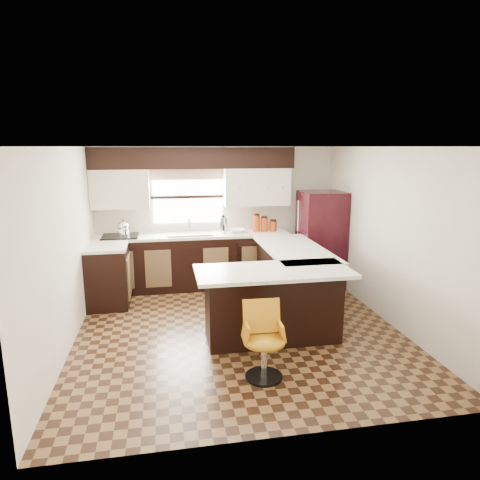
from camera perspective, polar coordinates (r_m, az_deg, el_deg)
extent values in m
plane|color=#49301A|center=(5.86, -0.22, -11.86)|extent=(4.40, 4.40, 0.00)
plane|color=silver|center=(5.34, -0.24, 12.33)|extent=(4.40, 4.40, 0.00)
plane|color=beige|center=(7.61, -3.11, 3.24)|extent=(4.40, 0.00, 4.40)
plane|color=beige|center=(3.42, 6.27, -8.29)|extent=(4.40, 0.00, 4.40)
plane|color=beige|center=(5.52, -22.23, -1.15)|extent=(0.00, 4.40, 4.40)
plane|color=beige|center=(6.19, 19.30, 0.45)|extent=(0.00, 4.40, 4.40)
cube|color=black|center=(7.44, -6.20, -2.95)|extent=(3.30, 0.60, 0.90)
cube|color=black|center=(6.85, -17.16, -4.77)|extent=(0.60, 0.70, 0.90)
cube|color=silver|center=(7.33, -6.28, 0.62)|extent=(3.30, 0.60, 0.04)
cube|color=silver|center=(6.73, -17.42, -0.92)|extent=(0.60, 0.70, 0.04)
cube|color=black|center=(7.31, -6.20, 10.85)|extent=(3.40, 0.35, 0.36)
cube|color=beige|center=(7.35, -15.70, 6.56)|extent=(0.94, 0.35, 0.64)
cube|color=beige|center=(7.49, 2.22, 7.11)|extent=(1.14, 0.35, 0.64)
cube|color=white|center=(7.50, -6.93, 5.73)|extent=(1.20, 0.02, 0.90)
cube|color=#D19B93|center=(7.43, -6.99, 8.69)|extent=(1.30, 0.06, 0.18)
cube|color=#B2B2B7|center=(7.30, -6.67, 0.86)|extent=(0.75, 0.45, 0.03)
cube|color=black|center=(7.30, 1.83, -3.33)|extent=(0.58, 0.03, 0.78)
cube|color=black|center=(7.32, -15.69, 0.50)|extent=(0.58, 0.50, 0.02)
cube|color=black|center=(6.46, 6.72, -5.31)|extent=(0.60, 1.95, 0.90)
cube|color=black|center=(5.44, 4.37, -8.70)|extent=(1.65, 0.60, 0.90)
cube|color=silver|center=(6.35, 7.26, -1.22)|extent=(0.84, 1.95, 0.04)
cube|color=silver|center=(5.20, 4.49, -4.20)|extent=(1.89, 0.84, 0.04)
cube|color=black|center=(7.50, 10.71, 0.04)|extent=(0.71, 0.68, 1.66)
cylinder|color=silver|center=(7.35, -2.27, 2.02)|extent=(0.14, 0.14, 0.28)
imported|color=white|center=(7.40, -0.44, 1.25)|extent=(0.28, 0.28, 0.06)
cylinder|color=#98320C|center=(7.47, 2.19, 2.20)|extent=(0.12, 0.12, 0.28)
cylinder|color=#98320C|center=(7.51, 3.25, 2.05)|extent=(0.13, 0.13, 0.24)
cylinder|color=#98320C|center=(7.55, 4.44, 1.86)|extent=(0.12, 0.12, 0.18)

